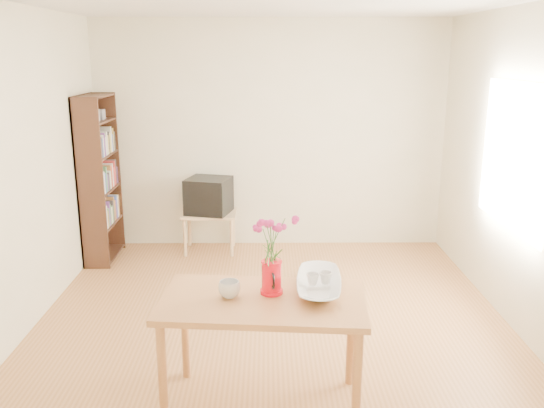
{
  "coord_description": "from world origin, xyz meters",
  "views": [
    {
      "loc": [
        -0.04,
        -4.33,
        2.22
      ],
      "look_at": [
        0.0,
        0.3,
        1.0
      ],
      "focal_mm": 38.0,
      "sensor_mm": 36.0,
      "label": 1
    }
  ],
  "objects_px": {
    "bowl": "(319,259)",
    "table": "(263,312)",
    "pitcher": "(272,278)",
    "mug": "(229,289)",
    "television": "(209,195)"
  },
  "relations": [
    {
      "from": "bowl",
      "to": "table",
      "type": "bearing_deg",
      "value": -157.93
    },
    {
      "from": "table",
      "to": "pitcher",
      "type": "xyz_separation_m",
      "value": [
        0.05,
        0.08,
        0.19
      ]
    },
    {
      "from": "table",
      "to": "mug",
      "type": "xyz_separation_m",
      "value": [
        -0.21,
        0.02,
        0.15
      ]
    },
    {
      "from": "table",
      "to": "television",
      "type": "bearing_deg",
      "value": 106.6
    },
    {
      "from": "pitcher",
      "to": "television",
      "type": "height_order",
      "value": "pitcher"
    },
    {
      "from": "table",
      "to": "pitcher",
      "type": "distance_m",
      "value": 0.22
    },
    {
      "from": "bowl",
      "to": "mug",
      "type": "bearing_deg",
      "value": -167.44
    },
    {
      "from": "television",
      "to": "mug",
      "type": "bearing_deg",
      "value": -67.21
    },
    {
      "from": "pitcher",
      "to": "television",
      "type": "distance_m",
      "value": 3.03
    },
    {
      "from": "table",
      "to": "television",
      "type": "xyz_separation_m",
      "value": [
        -0.63,
        3.02,
        0.01
      ]
    },
    {
      "from": "television",
      "to": "pitcher",
      "type": "bearing_deg",
      "value": -62.12
    },
    {
      "from": "mug",
      "to": "bowl",
      "type": "height_order",
      "value": "bowl"
    },
    {
      "from": "bowl",
      "to": "television",
      "type": "relative_size",
      "value": 0.78
    },
    {
      "from": "mug",
      "to": "pitcher",
      "type": "bearing_deg",
      "value": 158.84
    },
    {
      "from": "table",
      "to": "mug",
      "type": "relative_size",
      "value": 9.75
    }
  ]
}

